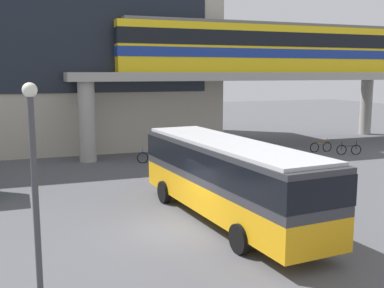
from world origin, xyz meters
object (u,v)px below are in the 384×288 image
(bicycle_orange, at_px, (192,155))
(bicycle_black, at_px, (349,150))
(station_building, at_px, (2,42))
(bicycle_green, at_px, (251,152))
(bicycle_brown, at_px, (321,147))
(bicycle_red, at_px, (186,160))
(bicycle_blue, at_px, (151,157))
(pedestrian_waiting_near_stop, at_px, (297,165))
(bus_main, at_px, (227,172))
(train, at_px, (273,47))

(bicycle_orange, xyz_separation_m, bicycle_black, (11.46, -1.68, 0.00))
(station_building, height_order, bicycle_green, station_building)
(bicycle_brown, relative_size, bicycle_red, 1.00)
(bicycle_red, height_order, bicycle_blue, same)
(station_building, bearing_deg, pedestrian_waiting_near_stop, -49.54)
(bicycle_green, bearing_deg, bus_main, -121.27)
(bus_main, bearing_deg, bicycle_brown, 43.01)
(bicycle_brown, bearing_deg, bicycle_black, -54.93)
(bicycle_green, height_order, pedestrian_waiting_near_stop, pedestrian_waiting_near_stop)
(station_building, bearing_deg, bicycle_brown, -27.48)
(bicycle_orange, height_order, bicycle_green, same)
(bicycle_orange, relative_size, bicycle_green, 1.02)
(bicycle_black, relative_size, pedestrian_waiting_near_stop, 1.07)
(bus_main, height_order, bicycle_blue, bus_main)
(station_building, height_order, pedestrian_waiting_near_stop, station_building)
(bicycle_orange, relative_size, bicycle_black, 1.05)
(bus_main, relative_size, bicycle_orange, 6.30)
(bicycle_orange, bearing_deg, bicycle_red, -123.54)
(bicycle_black, relative_size, bicycle_green, 0.98)
(bicycle_red, height_order, pedestrian_waiting_near_stop, pedestrian_waiting_near_stop)
(station_building, bearing_deg, bicycle_black, -29.53)
(train, height_order, pedestrian_waiting_near_stop, train)
(station_building, height_order, train, station_building)
(bicycle_blue, relative_size, bicycle_orange, 0.99)
(bicycle_brown, height_order, bicycle_red, same)
(train, xyz_separation_m, bicycle_red, (-9.45, -5.89, -7.49))
(bicycle_brown, height_order, bicycle_blue, same)
(station_building, distance_m, bicycle_brown, 26.04)
(bicycle_brown, bearing_deg, bicycle_red, -173.36)
(train, relative_size, bus_main, 2.29)
(station_building, relative_size, bicycle_red, 17.84)
(pedestrian_waiting_near_stop, bearing_deg, bicycle_brown, 46.54)
(bicycle_brown, distance_m, bicycle_red, 11.20)
(bicycle_blue, distance_m, pedestrian_waiting_near_stop, 9.67)
(bicycle_black, bearing_deg, station_building, 150.47)
(bicycle_green, bearing_deg, bicycle_black, -10.72)
(station_building, xyz_separation_m, bicycle_blue, (8.98, -11.19, -7.90))
(train, relative_size, bicycle_red, 14.33)
(bicycle_brown, bearing_deg, station_building, 152.52)
(train, distance_m, bicycle_green, 9.95)
(bicycle_blue, xyz_separation_m, pedestrian_waiting_near_stop, (6.59, -7.07, 0.38))
(station_building, distance_m, bicycle_green, 21.40)
(bicycle_orange, bearing_deg, bicycle_black, -8.35)
(station_building, bearing_deg, bus_main, -70.12)
(bicycle_brown, relative_size, bicycle_blue, 1.01)
(bicycle_black, xyz_separation_m, bicycle_green, (-7.18, 1.36, 0.00))
(bicycle_black, height_order, pedestrian_waiting_near_stop, pedestrian_waiting_near_stop)
(pedestrian_waiting_near_stop, bearing_deg, bus_main, -140.69)
(bicycle_brown, distance_m, bicycle_blue, 13.04)
(bus_main, height_order, bicycle_brown, bus_main)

